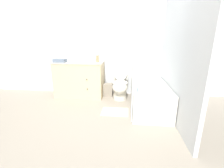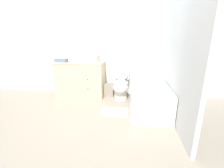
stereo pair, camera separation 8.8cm
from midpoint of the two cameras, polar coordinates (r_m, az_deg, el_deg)
name	(u,v)px [view 2 (the right image)]	position (r m, az deg, el deg)	size (l,w,h in m)	color
ground_plane	(95,127)	(2.43, -5.36, -16.09)	(14.00, 14.00, 0.00)	gray
wall_back	(110,43)	(3.67, -0.06, 15.50)	(8.00, 0.06, 2.50)	silver
wall_right	(175,43)	(2.90, 23.65, 13.99)	(0.05, 2.61, 2.50)	silver
vanity_cabinet	(81,79)	(3.64, -11.05, 2.05)	(1.12, 0.57, 0.83)	beige
sink_faucet	(83,59)	(3.75, -10.46, 9.35)	(0.14, 0.12, 0.12)	silver
toilet	(121,84)	(3.40, 4.17, -0.01)	(0.35, 0.68, 0.87)	silver
bathtub	(149,95)	(3.09, 14.64, -4.23)	(0.66, 1.47, 0.49)	silver
shower_curtain	(133,62)	(2.46, 8.94, 8.21)	(0.01, 0.45, 1.91)	white
wastebasket	(109,90)	(3.62, -0.40, -2.25)	(0.22, 0.18, 0.30)	gray
tissue_box	(95,60)	(3.53, -5.77, 9.20)	(0.13, 0.11, 0.10)	beige
soap_dispenser	(98,59)	(3.40, -4.44, 9.65)	(0.07, 0.07, 0.18)	tan
hand_towel_folded	(61,60)	(3.58, -18.09, 8.57)	(0.26, 0.17, 0.07)	slate
bath_towel_folded	(146,90)	(2.47, 13.84, -2.38)	(0.30, 0.21, 0.08)	silver
bath_mat	(115,112)	(2.86, 1.92, -10.53)	(0.49, 0.34, 0.02)	silver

